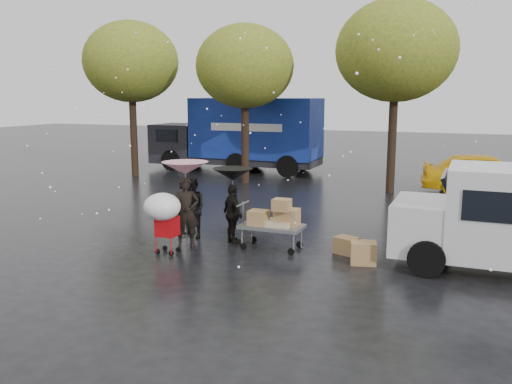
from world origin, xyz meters
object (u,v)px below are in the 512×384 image
at_px(person_pink, 186,213).
at_px(blue_truck, 240,135).
at_px(shopping_cart, 163,210).
at_px(vendor_cart, 275,220).
at_px(person_black, 233,214).
at_px(yellow_taxi, 484,173).

xyz_separation_m(person_pink, blue_truck, (-4.19, 12.82, 0.90)).
distance_m(shopping_cart, blue_truck, 14.21).
distance_m(person_pink, blue_truck, 13.52).
xyz_separation_m(vendor_cart, shopping_cart, (-2.20, -1.42, 0.34)).
distance_m(person_black, shopping_cart, 1.88).
height_order(vendor_cart, blue_truck, blue_truck).
bearing_deg(shopping_cart, person_pink, 79.07).
bearing_deg(vendor_cart, yellow_taxi, 64.68).
relative_size(person_pink, blue_truck, 0.21).
xyz_separation_m(shopping_cart, yellow_taxi, (6.91, 11.36, -0.29)).
bearing_deg(vendor_cart, shopping_cart, -147.22).
height_order(shopping_cart, yellow_taxi, yellow_taxi).
bearing_deg(person_black, shopping_cart, 94.49).
bearing_deg(yellow_taxi, blue_truck, 70.73).
relative_size(vendor_cart, yellow_taxi, 0.34).
bearing_deg(shopping_cart, person_black, 55.56).
height_order(person_black, vendor_cart, person_black).
height_order(person_pink, yellow_taxi, person_pink).
distance_m(vendor_cart, shopping_cart, 2.64).
distance_m(person_black, vendor_cart, 1.16).
distance_m(vendor_cart, blue_truck, 13.73).
distance_m(blue_truck, yellow_taxi, 11.22).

